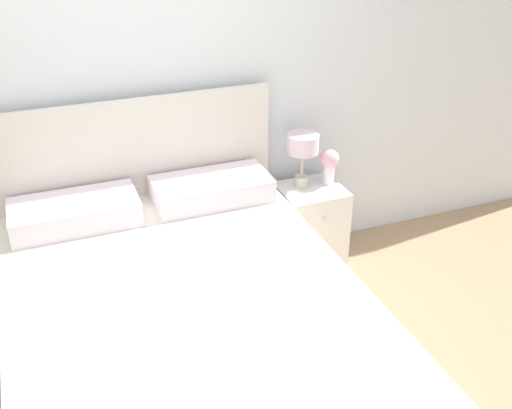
{
  "coord_description": "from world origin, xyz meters",
  "views": [
    {
      "loc": [
        -0.52,
        -3.34,
        2.34
      ],
      "look_at": [
        0.55,
        -0.6,
        0.76
      ],
      "focal_mm": 42.0,
      "sensor_mm": 36.0,
      "label": 1
    }
  ],
  "objects_px": {
    "nightstand": "(310,226)",
    "table_lamp": "(303,148)",
    "flower_vase": "(330,163)",
    "bed": "(185,334)"
  },
  "relations": [
    {
      "from": "nightstand",
      "to": "flower_vase",
      "type": "xyz_separation_m",
      "value": [
        0.14,
        0.03,
        0.43
      ]
    },
    {
      "from": "nightstand",
      "to": "table_lamp",
      "type": "height_order",
      "value": "table_lamp"
    },
    {
      "from": "bed",
      "to": "table_lamp",
      "type": "height_order",
      "value": "bed"
    },
    {
      "from": "table_lamp",
      "to": "flower_vase",
      "type": "distance_m",
      "value": 0.23
    },
    {
      "from": "nightstand",
      "to": "table_lamp",
      "type": "distance_m",
      "value": 0.57
    },
    {
      "from": "bed",
      "to": "flower_vase",
      "type": "xyz_separation_m",
      "value": [
        1.23,
        0.86,
        0.38
      ]
    },
    {
      "from": "nightstand",
      "to": "table_lamp",
      "type": "xyz_separation_m",
      "value": [
        -0.05,
        0.06,
        0.56
      ]
    },
    {
      "from": "bed",
      "to": "flower_vase",
      "type": "distance_m",
      "value": 1.55
    },
    {
      "from": "bed",
      "to": "flower_vase",
      "type": "relative_size",
      "value": 9.18
    },
    {
      "from": "bed",
      "to": "nightstand",
      "type": "xyz_separation_m",
      "value": [
        1.1,
        0.82,
        -0.06
      ]
    }
  ]
}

